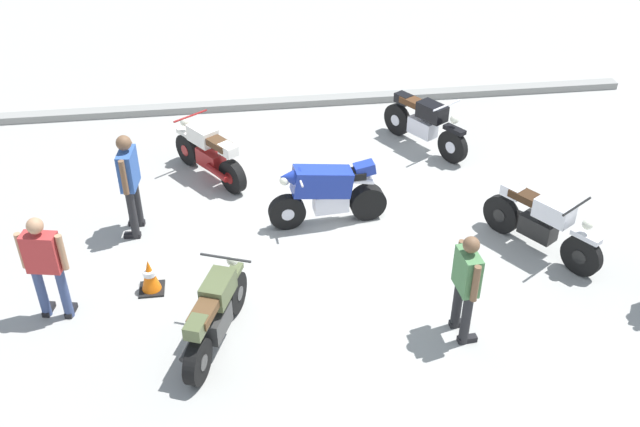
{
  "coord_description": "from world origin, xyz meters",
  "views": [
    {
      "loc": [
        -1.65,
        -9.57,
        6.79
      ],
      "look_at": [
        -0.47,
        -0.72,
        0.75
      ],
      "focal_mm": 40.42,
      "sensor_mm": 36.0,
      "label": 1
    }
  ],
  "objects_px": {
    "motorcycle_olive_vintage": "(215,315)",
    "motorcycle_black_cruiser": "(425,123)",
    "person_in_blue_shirt": "(130,178)",
    "person_in_green_shirt": "(466,282)",
    "motorcycle_cream_vintage": "(209,154)",
    "motorcycle_silver_cruiser": "(542,223)",
    "traffic_cone": "(150,276)",
    "motorcycle_blue_sportbike": "(327,192)",
    "person_in_red_shirt": "(45,263)"
  },
  "relations": [
    {
      "from": "motorcycle_black_cruiser",
      "to": "traffic_cone",
      "type": "relative_size",
      "value": 3.46
    },
    {
      "from": "person_in_green_shirt",
      "to": "person_in_blue_shirt",
      "type": "distance_m",
      "value": 5.39
    },
    {
      "from": "motorcycle_olive_vintage",
      "to": "person_in_blue_shirt",
      "type": "relative_size",
      "value": 1.08
    },
    {
      "from": "motorcycle_silver_cruiser",
      "to": "person_in_red_shirt",
      "type": "distance_m",
      "value": 7.19
    },
    {
      "from": "motorcycle_black_cruiser",
      "to": "person_in_red_shirt",
      "type": "xyz_separation_m",
      "value": [
        -6.24,
        -4.06,
        0.4
      ]
    },
    {
      "from": "traffic_cone",
      "to": "person_in_red_shirt",
      "type": "bearing_deg",
      "value": -163.33
    },
    {
      "from": "motorcycle_olive_vintage",
      "to": "traffic_cone",
      "type": "bearing_deg",
      "value": 59.29
    },
    {
      "from": "motorcycle_black_cruiser",
      "to": "motorcycle_silver_cruiser",
      "type": "height_order",
      "value": "same"
    },
    {
      "from": "motorcycle_black_cruiser",
      "to": "motorcycle_cream_vintage",
      "type": "bearing_deg",
      "value": -113.87
    },
    {
      "from": "motorcycle_olive_vintage",
      "to": "motorcycle_black_cruiser",
      "type": "bearing_deg",
      "value": -17.96
    },
    {
      "from": "traffic_cone",
      "to": "motorcycle_silver_cruiser",
      "type": "bearing_deg",
      "value": 1.72
    },
    {
      "from": "person_in_green_shirt",
      "to": "traffic_cone",
      "type": "distance_m",
      "value": 4.46
    },
    {
      "from": "motorcycle_silver_cruiser",
      "to": "traffic_cone",
      "type": "height_order",
      "value": "motorcycle_silver_cruiser"
    },
    {
      "from": "traffic_cone",
      "to": "person_in_green_shirt",
      "type": "bearing_deg",
      "value": -19.55
    },
    {
      "from": "motorcycle_blue_sportbike",
      "to": "person_in_blue_shirt",
      "type": "relative_size",
      "value": 1.13
    },
    {
      "from": "motorcycle_black_cruiser",
      "to": "person_in_blue_shirt",
      "type": "xyz_separation_m",
      "value": [
        -5.28,
        -2.15,
        0.48
      ]
    },
    {
      "from": "person_in_green_shirt",
      "to": "person_in_blue_shirt",
      "type": "relative_size",
      "value": 0.92
    },
    {
      "from": "motorcycle_cream_vintage",
      "to": "motorcycle_black_cruiser",
      "type": "bearing_deg",
      "value": -117.07
    },
    {
      "from": "motorcycle_silver_cruiser",
      "to": "person_in_blue_shirt",
      "type": "relative_size",
      "value": 1.04
    },
    {
      "from": "motorcycle_cream_vintage",
      "to": "person_in_red_shirt",
      "type": "distance_m",
      "value": 4.09
    },
    {
      "from": "person_in_green_shirt",
      "to": "person_in_red_shirt",
      "type": "distance_m",
      "value": 5.53
    },
    {
      "from": "motorcycle_silver_cruiser",
      "to": "person_in_red_shirt",
      "type": "bearing_deg",
      "value": -119.07
    },
    {
      "from": "motorcycle_silver_cruiser",
      "to": "person_in_blue_shirt",
      "type": "distance_m",
      "value": 6.38
    },
    {
      "from": "motorcycle_cream_vintage",
      "to": "motorcycle_silver_cruiser",
      "type": "bearing_deg",
      "value": -155.46
    },
    {
      "from": "motorcycle_blue_sportbike",
      "to": "motorcycle_black_cruiser",
      "type": "height_order",
      "value": "motorcycle_blue_sportbike"
    },
    {
      "from": "motorcycle_cream_vintage",
      "to": "motorcycle_olive_vintage",
      "type": "distance_m",
      "value": 4.29
    },
    {
      "from": "motorcycle_black_cruiser",
      "to": "person_in_red_shirt",
      "type": "bearing_deg",
      "value": -89.17
    },
    {
      "from": "motorcycle_blue_sportbike",
      "to": "motorcycle_olive_vintage",
      "type": "bearing_deg",
      "value": 49.75
    },
    {
      "from": "person_in_blue_shirt",
      "to": "motorcycle_cream_vintage",
      "type": "bearing_deg",
      "value": -120.48
    },
    {
      "from": "traffic_cone",
      "to": "motorcycle_blue_sportbike",
      "type": "bearing_deg",
      "value": 26.4
    },
    {
      "from": "motorcycle_silver_cruiser",
      "to": "person_in_green_shirt",
      "type": "bearing_deg",
      "value": -80.03
    },
    {
      "from": "motorcycle_silver_cruiser",
      "to": "person_in_green_shirt",
      "type": "height_order",
      "value": "person_in_green_shirt"
    },
    {
      "from": "motorcycle_blue_sportbike",
      "to": "motorcycle_black_cruiser",
      "type": "bearing_deg",
      "value": -138.75
    },
    {
      "from": "motorcycle_blue_sportbike",
      "to": "motorcycle_silver_cruiser",
      "type": "bearing_deg",
      "value": 154.15
    },
    {
      "from": "motorcycle_olive_vintage",
      "to": "motorcycle_silver_cruiser",
      "type": "bearing_deg",
      "value": -52.78
    },
    {
      "from": "motorcycle_black_cruiser",
      "to": "person_in_blue_shirt",
      "type": "distance_m",
      "value": 5.72
    },
    {
      "from": "person_in_green_shirt",
      "to": "motorcycle_olive_vintage",
      "type": "bearing_deg",
      "value": 171.35
    },
    {
      "from": "motorcycle_olive_vintage",
      "to": "person_in_red_shirt",
      "type": "xyz_separation_m",
      "value": [
        -2.19,
        0.84,
        0.43
      ]
    },
    {
      "from": "person_in_blue_shirt",
      "to": "traffic_cone",
      "type": "distance_m",
      "value": 1.73
    },
    {
      "from": "motorcycle_silver_cruiser",
      "to": "person_in_red_shirt",
      "type": "height_order",
      "value": "person_in_red_shirt"
    },
    {
      "from": "motorcycle_cream_vintage",
      "to": "motorcycle_silver_cruiser",
      "type": "distance_m",
      "value": 5.8
    },
    {
      "from": "motorcycle_silver_cruiser",
      "to": "person_in_blue_shirt",
      "type": "xyz_separation_m",
      "value": [
        -6.21,
        1.36,
        0.48
      ]
    },
    {
      "from": "motorcycle_silver_cruiser",
      "to": "motorcycle_cream_vintage",
      "type": "bearing_deg",
      "value": -153.53
    },
    {
      "from": "motorcycle_black_cruiser",
      "to": "person_in_green_shirt",
      "type": "xyz_separation_m",
      "value": [
        -0.82,
        -5.16,
        0.38
      ]
    },
    {
      "from": "motorcycle_olive_vintage",
      "to": "person_in_blue_shirt",
      "type": "distance_m",
      "value": 3.06
    },
    {
      "from": "person_in_green_shirt",
      "to": "person_in_red_shirt",
      "type": "relative_size",
      "value": 0.98
    },
    {
      "from": "motorcycle_black_cruiser",
      "to": "person_in_green_shirt",
      "type": "height_order",
      "value": "person_in_green_shirt"
    },
    {
      "from": "person_in_green_shirt",
      "to": "person_in_blue_shirt",
      "type": "height_order",
      "value": "person_in_blue_shirt"
    },
    {
      "from": "person_in_blue_shirt",
      "to": "traffic_cone",
      "type": "xyz_separation_m",
      "value": [
        0.31,
        -1.53,
        -0.74
      ]
    },
    {
      "from": "person_in_green_shirt",
      "to": "motorcycle_black_cruiser",
      "type": "bearing_deg",
      "value": 77.01
    }
  ]
}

